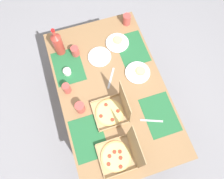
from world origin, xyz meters
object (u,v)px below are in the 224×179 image
(plate_far_right, at_px, (100,57))
(soda_bottle, at_px, (58,43))
(pizza_box_center, at_px, (113,110))
(cup_clear_left, at_px, (127,19))
(pizza_box_corner_right, at_px, (120,155))
(plate_middle, at_px, (117,43))
(cup_red, at_px, (67,88))
(cup_spare, at_px, (80,108))
(condiment_bowl, at_px, (67,72))
(cup_dark, at_px, (75,51))
(plate_far_left, at_px, (138,73))

(plate_far_right, bearing_deg, soda_bottle, -118.06)
(pizza_box_center, distance_m, cup_clear_left, 0.93)
(pizza_box_corner_right, distance_m, plate_far_right, 0.90)
(plate_middle, relative_size, cup_red, 2.16)
(pizza_box_corner_right, relative_size, plate_middle, 1.38)
(plate_far_right, distance_m, soda_bottle, 0.39)
(soda_bottle, distance_m, cup_spare, 0.62)
(cup_red, height_order, condiment_bowl, cup_red)
(soda_bottle, height_order, condiment_bowl, soda_bottle)
(plate_middle, bearing_deg, pizza_box_corner_right, -17.41)
(pizza_box_corner_right, bearing_deg, soda_bottle, -168.10)
(plate_middle, distance_m, cup_spare, 0.73)
(soda_bottle, bearing_deg, cup_red, -4.69)
(plate_far_right, distance_m, condiment_bowl, 0.33)
(cup_spare, relative_size, condiment_bowl, 1.41)
(cup_spare, height_order, cup_dark, cup_spare)
(cup_red, height_order, cup_dark, cup_red)
(cup_clear_left, height_order, cup_spare, cup_clear_left)
(pizza_box_center, distance_m, plate_far_right, 0.54)
(soda_bottle, bearing_deg, plate_middle, 81.73)
(pizza_box_center, distance_m, soda_bottle, 0.77)
(plate_far_right, xyz_separation_m, cup_red, (0.23, -0.36, 0.04))
(pizza_box_corner_right, relative_size, condiment_bowl, 4.27)
(pizza_box_corner_right, distance_m, plate_far_left, 0.74)
(cup_dark, bearing_deg, cup_spare, -10.02)
(pizza_box_center, bearing_deg, cup_dark, -166.45)
(plate_far_left, bearing_deg, pizza_box_corner_right, -31.43)
(pizza_box_corner_right, distance_m, plate_middle, 1.04)
(cup_dark, bearing_deg, plate_middle, 89.24)
(plate_middle, bearing_deg, cup_red, -59.84)
(plate_far_left, relative_size, cup_spare, 2.24)
(cup_clear_left, bearing_deg, cup_red, -54.14)
(pizza_box_center, bearing_deg, plate_far_right, 174.99)
(plate_far_right, bearing_deg, cup_spare, -34.32)
(soda_bottle, distance_m, cup_dark, 0.17)
(pizza_box_center, distance_m, condiment_bowl, 0.55)
(pizza_box_corner_right, xyz_separation_m, cup_red, (-0.66, -0.26, 0.00))
(pizza_box_corner_right, height_order, soda_bottle, soda_bottle)
(plate_middle, distance_m, plate_far_right, 0.23)
(plate_far_left, bearing_deg, pizza_box_center, -49.89)
(pizza_box_corner_right, height_order, plate_far_left, pizza_box_corner_right)
(plate_far_left, xyz_separation_m, cup_dark, (-0.37, -0.48, 0.04))
(plate_far_right, bearing_deg, cup_red, -57.20)
(pizza_box_corner_right, bearing_deg, cup_red, -158.59)
(plate_far_left, distance_m, plate_middle, 0.37)
(plate_far_left, bearing_deg, plate_far_right, -132.99)
(cup_clear_left, height_order, cup_red, cup_clear_left)
(plate_far_right, relative_size, soda_bottle, 0.67)
(plate_middle, height_order, cup_spare, cup_spare)
(plate_middle, relative_size, plate_far_right, 1.02)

